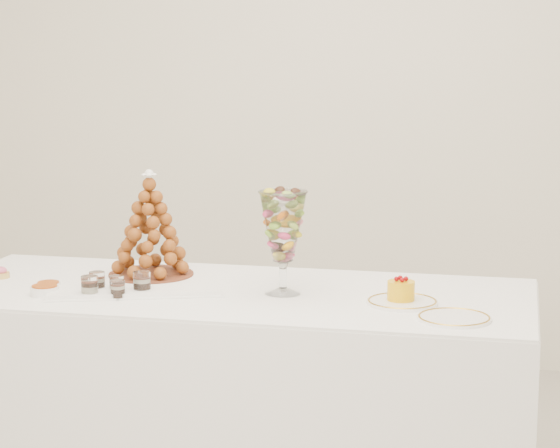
# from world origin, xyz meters

# --- Properties ---
(buffet_table) EXTENTS (1.98, 0.82, 0.75)m
(buffet_table) POSITION_xyz_m (-0.14, 0.23, 0.37)
(buffet_table) COLOR white
(buffet_table) RESTS_ON ground
(lace_tray) EXTENTS (0.66, 0.57, 0.02)m
(lace_tray) POSITION_xyz_m (-0.48, 0.24, 0.76)
(lace_tray) COLOR white
(lace_tray) RESTS_ON buffet_table
(macaron_vase) EXTENTS (0.15, 0.15, 0.33)m
(macaron_vase) POSITION_xyz_m (0.03, 0.22, 0.97)
(macaron_vase) COLOR white
(macaron_vase) RESTS_ON buffet_table
(cake_plate) EXTENTS (0.22, 0.22, 0.01)m
(cake_plate) POSITION_xyz_m (0.42, 0.16, 0.75)
(cake_plate) COLOR white
(cake_plate) RESTS_ON buffet_table
(spare_plate) EXTENTS (0.22, 0.22, 0.01)m
(spare_plate) POSITION_xyz_m (0.59, 0.00, 0.75)
(spare_plate) COLOR white
(spare_plate) RESTS_ON buffet_table
(pink_tart) EXTENTS (0.06, 0.06, 0.04)m
(pink_tart) POSITION_xyz_m (-0.97, 0.25, 0.77)
(pink_tart) COLOR tan
(pink_tart) RESTS_ON buffet_table
(verrine_a) EXTENTS (0.06, 0.06, 0.07)m
(verrine_a) POSITION_xyz_m (-0.56, 0.11, 0.78)
(verrine_a) COLOR white
(verrine_a) RESTS_ON buffet_table
(verrine_b) EXTENTS (0.05, 0.05, 0.06)m
(verrine_b) POSITION_xyz_m (-0.49, 0.10, 0.78)
(verrine_b) COLOR white
(verrine_b) RESTS_ON buffet_table
(verrine_c) EXTENTS (0.06, 0.06, 0.08)m
(verrine_c) POSITION_xyz_m (-0.41, 0.11, 0.79)
(verrine_c) COLOR white
(verrine_c) RESTS_ON buffet_table
(verrine_d) EXTENTS (0.06, 0.06, 0.07)m
(verrine_d) POSITION_xyz_m (-0.56, 0.03, 0.79)
(verrine_d) COLOR white
(verrine_d) RESTS_ON buffet_table
(verrine_e) EXTENTS (0.06, 0.06, 0.06)m
(verrine_e) POSITION_xyz_m (-0.47, 0.04, 0.78)
(verrine_e) COLOR white
(verrine_e) RESTS_ON buffet_table
(ramekin_back) EXTENTS (0.08, 0.08, 0.02)m
(ramekin_back) POSITION_xyz_m (-0.73, 0.11, 0.76)
(ramekin_back) COLOR white
(ramekin_back) RESTS_ON buffet_table
(ramekin_front) EXTENTS (0.09, 0.09, 0.03)m
(ramekin_front) POSITION_xyz_m (-0.72, 0.04, 0.76)
(ramekin_front) COLOR white
(ramekin_front) RESTS_ON buffet_table
(croquembouche) EXTENTS (0.29, 0.29, 0.36)m
(croquembouche) POSITION_xyz_m (-0.45, 0.32, 0.94)
(croquembouche) COLOR brown
(croquembouche) RESTS_ON lace_tray
(mousse_cake) EXTENTS (0.09, 0.09, 0.08)m
(mousse_cake) POSITION_xyz_m (0.42, 0.17, 0.79)
(mousse_cake) COLOR #F2B00B
(mousse_cake) RESTS_ON cake_plate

